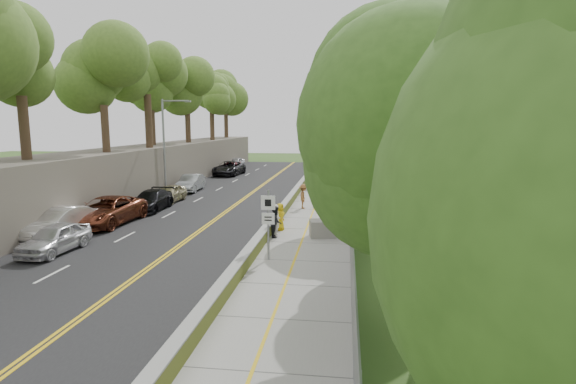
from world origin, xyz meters
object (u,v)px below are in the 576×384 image
at_px(car_1, 58,223).
at_px(car_0, 55,238).
at_px(construction_barrel, 331,181).
at_px(painter_0, 280,217).
at_px(concrete_block, 323,229).
at_px(streetlight, 166,140).
at_px(signpost, 268,217).
at_px(car_2, 107,211).
at_px(person_far, 344,180).

bearing_deg(car_1, car_0, -53.90).
relative_size(construction_barrel, painter_0, 0.56).
distance_m(concrete_block, car_1, 13.94).
relative_size(car_0, car_1, 0.82).
height_order(streetlight, car_0, streetlight).
height_order(signpost, painter_0, signpost).
relative_size(construction_barrel, car_2, 0.15).
height_order(streetlight, car_1, streetlight).
relative_size(concrete_block, person_far, 0.81).
bearing_deg(car_1, signpost, -7.62).
relative_size(car_2, person_far, 3.58).
distance_m(streetlight, car_2, 11.92).
bearing_deg(construction_barrel, car_0, -115.71).
relative_size(concrete_block, car_0, 0.33).
relative_size(car_1, person_far, 2.96).
height_order(car_0, car_1, car_1).
height_order(car_0, car_2, car_2).
relative_size(signpost, construction_barrel, 3.62).
height_order(streetlight, construction_barrel, streetlight).
bearing_deg(car_1, car_2, 79.12).
bearing_deg(car_1, person_far, 57.73).
relative_size(signpost, concrete_block, 2.33).
xyz_separation_m(concrete_block, car_0, (-12.20, -4.52, 0.22)).
bearing_deg(car_2, construction_barrel, 58.28).
relative_size(concrete_block, car_2, 0.23).
distance_m(streetlight, painter_0, 16.46).
bearing_deg(person_far, signpost, 95.02).
height_order(streetlight, signpost, streetlight).
bearing_deg(car_0, car_2, 99.13).
distance_m(construction_barrel, car_0, 27.67).
xyz_separation_m(car_1, person_far, (14.80, 20.08, 0.03)).
bearing_deg(construction_barrel, car_1, -121.31).
relative_size(painter_0, person_far, 0.93).
xyz_separation_m(car_2, person_far, (13.91, 16.77, 0.01)).
height_order(car_1, car_2, car_2).
relative_size(signpost, car_0, 0.78).
height_order(streetlight, concrete_block, streetlight).
xyz_separation_m(signpost, person_far, (3.15, 22.50, -1.09)).
distance_m(signpost, car_2, 12.24).
height_order(signpost, person_far, signpost).
xyz_separation_m(concrete_block, car_1, (-13.80, -1.96, 0.35)).
bearing_deg(signpost, car_2, 151.95).
distance_m(car_0, car_1, 3.02).
distance_m(signpost, car_0, 10.13).
bearing_deg(signpost, person_far, 82.03).
bearing_deg(car_2, signpost, -26.05).
bearing_deg(streetlight, painter_0, -45.56).
distance_m(construction_barrel, person_far, 2.61).
distance_m(construction_barrel, car_2, 22.91).
distance_m(construction_barrel, car_1, 26.18).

